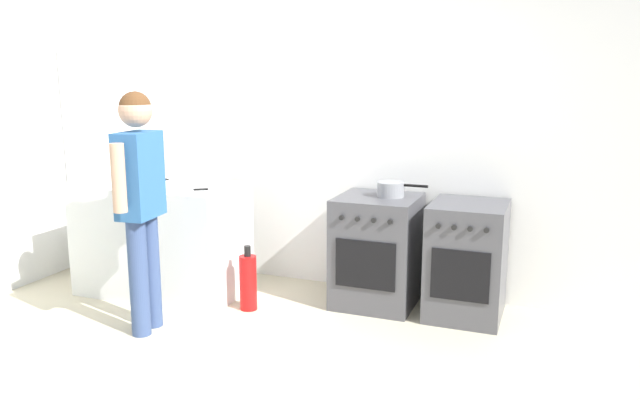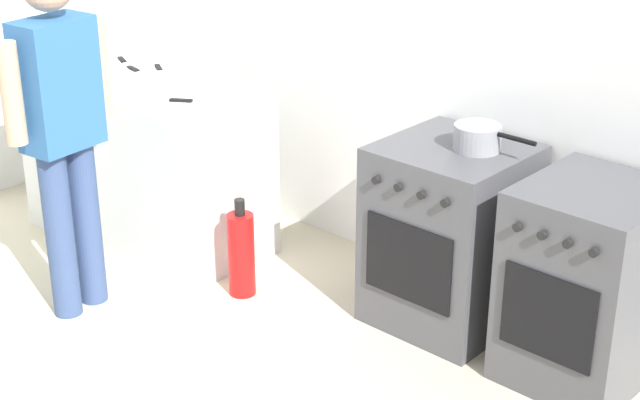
{
  "view_description": "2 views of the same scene",
  "coord_description": "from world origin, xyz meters",
  "px_view_note": "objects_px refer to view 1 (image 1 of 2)",
  "views": [
    {
      "loc": [
        1.62,
        -2.9,
        1.77
      ],
      "look_at": [
        0.16,
        0.87,
        0.95
      ],
      "focal_mm": 35.0,
      "sensor_mm": 36.0,
      "label": 1
    },
    {
      "loc": [
        2.61,
        -1.76,
        2.34
      ],
      "look_at": [
        0.16,
        0.92,
        0.75
      ],
      "focal_mm": 55.0,
      "sensor_mm": 36.0,
      "label": 2
    }
  ],
  "objects_px": {
    "oven_left": "(377,251)",
    "person": "(140,191)",
    "pot": "(391,189)",
    "knife_paring": "(137,179)",
    "knife_carving": "(157,182)",
    "larder_cabinet": "(103,158)",
    "oven_right": "(467,260)",
    "knife_chef": "(189,190)",
    "fire_extinguisher": "(248,282)",
    "knife_utility": "(168,180)"
  },
  "relations": [
    {
      "from": "knife_paring",
      "to": "fire_extinguisher",
      "type": "relative_size",
      "value": 0.4
    },
    {
      "from": "person",
      "to": "fire_extinguisher",
      "type": "height_order",
      "value": "person"
    },
    {
      "from": "knife_chef",
      "to": "oven_left",
      "type": "bearing_deg",
      "value": 21.83
    },
    {
      "from": "pot",
      "to": "person",
      "type": "distance_m",
      "value": 1.83
    },
    {
      "from": "oven_right",
      "to": "knife_chef",
      "type": "xyz_separation_m",
      "value": [
        -2.01,
        -0.53,
        0.48
      ]
    },
    {
      "from": "knife_utility",
      "to": "person",
      "type": "height_order",
      "value": "person"
    },
    {
      "from": "larder_cabinet",
      "to": "knife_paring",
      "type": "bearing_deg",
      "value": -28.49
    },
    {
      "from": "oven_left",
      "to": "larder_cabinet",
      "type": "height_order",
      "value": "larder_cabinet"
    },
    {
      "from": "oven_left",
      "to": "knife_carving",
      "type": "relative_size",
      "value": 2.58
    },
    {
      "from": "knife_paring",
      "to": "person",
      "type": "height_order",
      "value": "person"
    },
    {
      "from": "pot",
      "to": "larder_cabinet",
      "type": "xyz_separation_m",
      "value": [
        -2.74,
        0.07,
        0.09
      ]
    },
    {
      "from": "person",
      "to": "larder_cabinet",
      "type": "bearing_deg",
      "value": 137.67
    },
    {
      "from": "larder_cabinet",
      "to": "person",
      "type": "bearing_deg",
      "value": -42.33
    },
    {
      "from": "pot",
      "to": "knife_carving",
      "type": "bearing_deg",
      "value": -169.12
    },
    {
      "from": "person",
      "to": "fire_extinguisher",
      "type": "relative_size",
      "value": 3.31
    },
    {
      "from": "knife_carving",
      "to": "larder_cabinet",
      "type": "height_order",
      "value": "larder_cabinet"
    },
    {
      "from": "oven_left",
      "to": "person",
      "type": "distance_m",
      "value": 1.82
    },
    {
      "from": "knife_utility",
      "to": "knife_paring",
      "type": "xyz_separation_m",
      "value": [
        -0.29,
        -0.02,
        0.0
      ]
    },
    {
      "from": "knife_chef",
      "to": "knife_paring",
      "type": "relative_size",
      "value": 1.36
    },
    {
      "from": "fire_extinguisher",
      "to": "larder_cabinet",
      "type": "xyz_separation_m",
      "value": [
        -1.78,
        0.58,
        0.78
      ]
    },
    {
      "from": "oven_right",
      "to": "person",
      "type": "relative_size",
      "value": 0.51
    },
    {
      "from": "fire_extinguisher",
      "to": "knife_carving",
      "type": "bearing_deg",
      "value": 169.93
    },
    {
      "from": "oven_right",
      "to": "fire_extinguisher",
      "type": "distance_m",
      "value": 1.64
    },
    {
      "from": "person",
      "to": "knife_paring",
      "type": "bearing_deg",
      "value": 128.44
    },
    {
      "from": "pot",
      "to": "larder_cabinet",
      "type": "distance_m",
      "value": 2.74
    },
    {
      "from": "knife_carving",
      "to": "person",
      "type": "xyz_separation_m",
      "value": [
        0.42,
        -0.76,
        0.09
      ]
    },
    {
      "from": "oven_right",
      "to": "fire_extinguisher",
      "type": "relative_size",
      "value": 1.7
    },
    {
      "from": "fire_extinguisher",
      "to": "knife_utility",
      "type": "bearing_deg",
      "value": 163.35
    },
    {
      "from": "oven_left",
      "to": "knife_utility",
      "type": "relative_size",
      "value": 3.66
    },
    {
      "from": "oven_left",
      "to": "fire_extinguisher",
      "type": "distance_m",
      "value": 1.01
    },
    {
      "from": "oven_right",
      "to": "pot",
      "type": "height_order",
      "value": "pot"
    },
    {
      "from": "oven_right",
      "to": "knife_carving",
      "type": "bearing_deg",
      "value": -172.56
    },
    {
      "from": "knife_chef",
      "to": "knife_paring",
      "type": "bearing_deg",
      "value": 157.36
    },
    {
      "from": "oven_left",
      "to": "knife_paring",
      "type": "relative_size",
      "value": 4.21
    },
    {
      "from": "larder_cabinet",
      "to": "oven_left",
      "type": "bearing_deg",
      "value": -2.2
    },
    {
      "from": "knife_chef",
      "to": "larder_cabinet",
      "type": "bearing_deg",
      "value": 154.49
    },
    {
      "from": "pot",
      "to": "knife_chef",
      "type": "xyz_separation_m",
      "value": [
        -1.42,
        -0.57,
        -0.0
      ]
    },
    {
      "from": "knife_chef",
      "to": "person",
      "type": "distance_m",
      "value": 0.56
    },
    {
      "from": "knife_carving",
      "to": "knife_chef",
      "type": "bearing_deg",
      "value": -25.71
    },
    {
      "from": "oven_right",
      "to": "knife_utility",
      "type": "relative_size",
      "value": 3.66
    },
    {
      "from": "pot",
      "to": "knife_paring",
      "type": "bearing_deg",
      "value": -172.47
    },
    {
      "from": "knife_chef",
      "to": "person",
      "type": "xyz_separation_m",
      "value": [
        -0.02,
        -0.55,
        0.09
      ]
    },
    {
      "from": "oven_left",
      "to": "knife_carving",
      "type": "height_order",
      "value": "knife_carving"
    },
    {
      "from": "knife_carving",
      "to": "knife_paring",
      "type": "height_order",
      "value": "same"
    },
    {
      "from": "oven_left",
      "to": "knife_paring",
      "type": "xyz_separation_m",
      "value": [
        -2.02,
        -0.24,
        0.48
      ]
    },
    {
      "from": "fire_extinguisher",
      "to": "larder_cabinet",
      "type": "distance_m",
      "value": 2.03
    },
    {
      "from": "knife_carving",
      "to": "fire_extinguisher",
      "type": "bearing_deg",
      "value": -10.07
    },
    {
      "from": "oven_left",
      "to": "person",
      "type": "xyz_separation_m",
      "value": [
        -1.35,
        -1.08,
        0.56
      ]
    },
    {
      "from": "knife_chef",
      "to": "knife_paring",
      "type": "height_order",
      "value": "same"
    },
    {
      "from": "pot",
      "to": "knife_carving",
      "type": "xyz_separation_m",
      "value": [
        -1.85,
        -0.36,
        -0.0
      ]
    }
  ]
}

